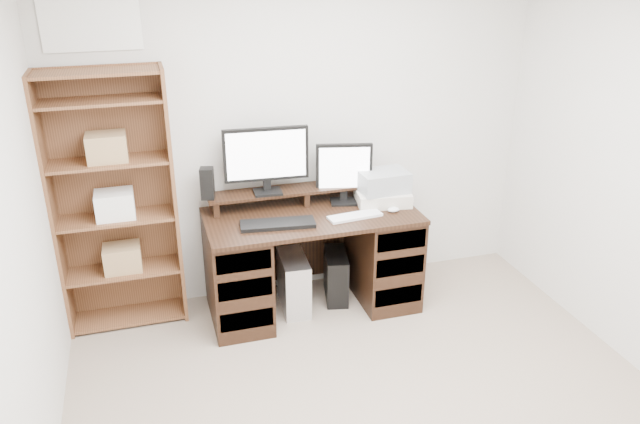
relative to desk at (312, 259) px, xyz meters
name	(u,v)px	position (x,y,z in m)	size (l,w,h in m)	color
room	(419,251)	(0.04, -1.64, 0.86)	(3.54, 4.04, 2.54)	gray
desk	(312,259)	(0.00, 0.00, 0.00)	(1.50, 0.70, 0.75)	black
riser_shelf	(304,191)	(0.00, 0.21, 0.45)	(1.40, 0.22, 0.12)	black
monitor_wide	(266,157)	(-0.27, 0.19, 0.75)	(0.60, 0.16, 0.47)	black
monitor_small	(344,171)	(0.29, 0.14, 0.60)	(0.40, 0.19, 0.44)	black
speaker	(207,183)	(-0.69, 0.19, 0.59)	(0.09, 0.09, 0.22)	black
keyboard_black	(278,224)	(-0.27, -0.14, 0.37)	(0.50, 0.17, 0.03)	black
keyboard_white	(355,216)	(0.27, -0.15, 0.37)	(0.38, 0.12, 0.02)	silver
mouse	(393,210)	(0.57, -0.14, 0.38)	(0.09, 0.06, 0.04)	silver
printer	(383,197)	(0.55, 0.04, 0.41)	(0.38, 0.29, 0.10)	beige
basket	(383,181)	(0.55, 0.04, 0.53)	(0.35, 0.25, 0.15)	#909699
tower_silver	(294,282)	(-0.14, 0.01, -0.18)	(0.19, 0.42, 0.42)	silver
tower_black	(336,276)	(0.21, 0.06, -0.20)	(0.23, 0.40, 0.37)	black
bookshelf	(115,201)	(-1.31, 0.21, 0.53)	(0.80, 0.30, 1.80)	brown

